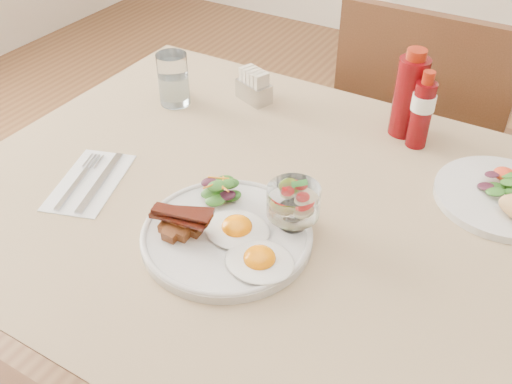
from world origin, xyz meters
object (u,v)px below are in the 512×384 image
Objects in this scene: fruit_cup at (293,201)px; ketchup_bottle at (409,95)px; second_plate at (510,199)px; hot_sauce_bottle at (422,111)px; chair_far at (418,144)px; water_glass at (174,82)px; table at (316,255)px; main_plate at (227,236)px; sugar_caddy at (254,87)px.

fruit_cup is 0.40m from ketchup_bottle.
hot_sauce_bottle is (-0.20, 0.11, 0.06)m from second_plate.
chair_far is at bearing 100.90° from hot_sauce_bottle.
water_glass is (-0.48, -0.14, -0.04)m from ketchup_bottle.
table is 11.44× the size of water_glass.
main_plate is (-0.11, -0.79, 0.24)m from chair_far.
water_glass is at bearing 179.96° from second_plate.
sugar_caddy reaches higher than main_plate.
fruit_cup is 0.50m from water_glass.
fruit_cup reaches higher than table.
sugar_caddy is (-0.31, 0.30, 0.12)m from table.
hot_sauce_bottle is 1.77× the size of sugar_caddy.
ketchup_bottle is at bearing 26.97° from sugar_caddy.
fruit_cup is at bearing -139.67° from second_plate.
ketchup_bottle is (0.14, 0.46, 0.08)m from main_plate.
main_plate is at bearing -139.60° from second_plate.
ketchup_bottle is 0.34m from sugar_caddy.
water_glass is (-0.52, -0.11, -0.03)m from hot_sauce_bottle.
water_glass is at bearing 136.99° from main_plate.
main_plate reaches higher than table.
table is 0.35m from second_plate.
main_plate is 0.12m from fruit_cup.
fruit_cup is (0.08, 0.07, 0.06)m from main_plate.
second_plate is 0.29m from ketchup_bottle.
sugar_caddy is (-0.28, 0.35, -0.03)m from fruit_cup.
water_glass is (-0.45, -0.47, 0.28)m from chair_far.
second_plate is at bearing -28.10° from hot_sauce_bottle.
second_plate reaches higher than main_plate.
main_plate is 1.73× the size of hot_sauce_bottle.
chair_far is (0.00, 0.66, -0.14)m from table.
ketchup_bottle is (0.03, -0.33, 0.31)m from chair_far.
hot_sauce_bottle is at bearing -40.66° from ketchup_bottle.
hot_sauce_bottle is 0.53m from water_glass.
chair_far is at bearing 70.44° from sugar_caddy.
second_plate is 0.24m from hot_sauce_bottle.
fruit_cup is 0.54× the size of hot_sauce_bottle.
main_plate is at bearing -44.56° from sugar_caddy.
fruit_cup is at bearing 40.67° from main_plate.
second_plate is 0.59m from sugar_caddy.
hot_sauce_bottle is (0.18, 0.43, 0.07)m from main_plate.
second_plate is 1.47× the size of hot_sauce_bottle.
ketchup_bottle is (0.03, 0.34, 0.17)m from table.
main_plate is 2.41× the size of water_glass.
chair_far is 10.18× the size of sugar_caddy.
water_glass is (-0.15, -0.10, 0.02)m from sugar_caddy.
hot_sauce_bottle reaches higher than fruit_cup.
hot_sauce_bottle is at bearing 11.63° from water_glass.
table is at bearing -102.83° from hot_sauce_bottle.
table is 0.35m from hot_sauce_bottle.
second_plate is (0.27, 0.20, 0.10)m from table.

